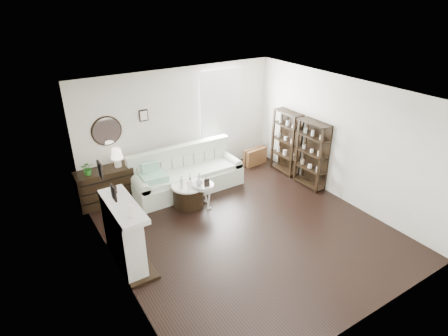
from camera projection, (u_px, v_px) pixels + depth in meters
room at (208, 110)px, 9.14m from camera, size 5.50×5.50×5.50m
fireplace at (124, 236)px, 6.32m from camera, size 0.50×1.40×1.84m
shelf_unit_far at (286, 142)px, 9.39m from camera, size 0.30×0.80×1.60m
shelf_unit_near at (312, 155)px, 8.70m from camera, size 0.30×0.80×1.60m
sofa at (186, 176)px, 8.76m from camera, size 2.57×0.89×1.00m
quilt at (154, 177)px, 8.14m from camera, size 0.58×0.48×0.14m
suitcase at (255, 156)px, 10.02m from camera, size 0.68×0.29×0.44m
dresser at (105, 186)px, 8.17m from camera, size 1.19×0.51×0.79m
table_lamp at (117, 158)px, 8.07m from camera, size 0.34×0.34×0.42m
potted_plant at (88, 168)px, 7.74m from camera, size 0.31×0.29×0.30m
drum_table at (188, 195)px, 8.13m from camera, size 0.73×0.73×0.50m
pedestal_table at (203, 186)px, 7.95m from camera, size 0.46×0.46×0.55m
eiffel_drum at (190, 178)px, 8.05m from camera, size 0.15×0.15×0.21m
bottle_drum at (182, 182)px, 7.81m from camera, size 0.07×0.07×0.29m
card_frame_drum at (190, 185)px, 7.82m from camera, size 0.14×0.08×0.18m
eiffel_ped at (206, 179)px, 7.96m from camera, size 0.12×0.12×0.17m
flask_ped at (199, 179)px, 7.84m from camera, size 0.15×0.15×0.28m
card_frame_ped at (207, 183)px, 7.81m from camera, size 0.13×0.07×0.17m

